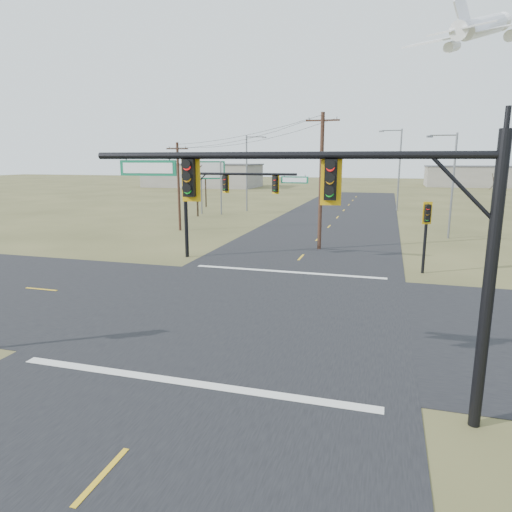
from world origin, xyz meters
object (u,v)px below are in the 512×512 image
(mast_arm_far, at_px, (227,192))
(bare_tree_a, at_px, (197,170))
(utility_pole_far, at_px, (179,185))
(highway_sign, at_px, (211,177))
(streetlight_b, at_px, (398,165))
(streetlight_c, at_px, (248,169))
(pedestal_signal_ne, at_px, (427,221))
(bare_tree_c, at_px, (496,182))
(utility_pole_near, at_px, (321,180))
(bare_tree_b, at_px, (205,170))
(streetlight_a, at_px, (451,180))
(mast_arm_near, at_px, (346,213))

(mast_arm_far, height_order, bare_tree_a, bare_tree_a)
(utility_pole_far, bearing_deg, highway_sign, 98.35)
(highway_sign, bearing_deg, mast_arm_far, -88.23)
(streetlight_b, bearing_deg, streetlight_c, -149.86)
(pedestal_signal_ne, xyz_separation_m, bare_tree_a, (-24.82, 22.89, 2.41))
(streetlight_c, distance_m, bare_tree_c, 29.91)
(utility_pole_near, height_order, utility_pole_far, utility_pole_near)
(bare_tree_a, bearing_deg, bare_tree_c, 9.28)
(streetlight_b, xyz_separation_m, bare_tree_b, (-26.84, -2.83, -0.80))
(pedestal_signal_ne, distance_m, streetlight_a, 14.65)
(mast_arm_far, bearing_deg, bare_tree_a, 138.10)
(streetlight_a, xyz_separation_m, bare_tree_c, (6.50, 14.22, -0.71))
(utility_pole_near, distance_m, bare_tree_c, 27.94)
(highway_sign, height_order, bare_tree_a, bare_tree_a)
(mast_arm_near, xyz_separation_m, streetlight_c, (-17.13, 47.12, 0.09))
(utility_pole_near, xyz_separation_m, streetlight_b, (6.01, 30.47, 0.77))
(mast_arm_far, height_order, utility_pole_near, utility_pole_near)
(streetlight_b, xyz_separation_m, bare_tree_c, (10.65, -8.06, -1.70))
(bare_tree_a, height_order, bare_tree_c, bare_tree_a)
(bare_tree_b, bearing_deg, bare_tree_a, -72.94)
(highway_sign, distance_m, streetlight_a, 29.08)
(highway_sign, bearing_deg, streetlight_c, 31.07)
(mast_arm_near, bearing_deg, utility_pole_near, 94.77)
(bare_tree_a, xyz_separation_m, bare_tree_c, (34.17, 5.59, -1.24))
(utility_pole_near, height_order, streetlight_a, utility_pole_near)
(streetlight_c, relative_size, bare_tree_a, 1.40)
(streetlight_c, bearing_deg, pedestal_signal_ne, -37.65)
(mast_arm_far, distance_m, bare_tree_c, 35.76)
(streetlight_b, relative_size, bare_tree_a, 1.53)
(streetlight_b, distance_m, streetlight_c, 20.25)
(pedestal_signal_ne, bearing_deg, streetlight_b, 74.23)
(utility_pole_near, height_order, streetlight_c, utility_pole_near)
(pedestal_signal_ne, height_order, bare_tree_a, bare_tree_a)
(streetlight_b, bearing_deg, utility_pole_far, -118.43)
(highway_sign, bearing_deg, streetlight_a, -44.79)
(mast_arm_far, distance_m, streetlight_a, 20.92)
(highway_sign, bearing_deg, pedestal_signal_ne, -68.84)
(streetlight_c, bearing_deg, streetlight_b, 36.60)
(streetlight_c, bearing_deg, utility_pole_far, -76.66)
(bare_tree_b, xyz_separation_m, bare_tree_c, (37.49, -5.23, -0.90))
(pedestal_signal_ne, xyz_separation_m, utility_pole_near, (-7.31, 6.06, 2.10))
(mast_arm_near, bearing_deg, mast_arm_far, 113.69)
(highway_sign, bearing_deg, streetlight_b, 3.89)
(mast_arm_far, height_order, utility_pole_far, utility_pole_far)
(streetlight_c, height_order, bare_tree_b, streetlight_c)
(bare_tree_c, bearing_deg, bare_tree_a, -170.72)
(highway_sign, xyz_separation_m, streetlight_b, (22.70, 11.11, 1.44))
(mast_arm_far, xyz_separation_m, utility_pole_far, (-9.09, 11.41, -0.30))
(mast_arm_near, distance_m, bare_tree_b, 56.44)
(pedestal_signal_ne, distance_m, bare_tree_b, 43.96)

